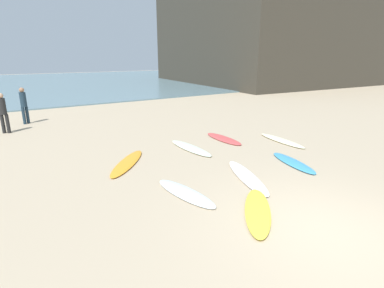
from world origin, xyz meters
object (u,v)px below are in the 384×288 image
Objects in this scene: surfboard_6 at (190,148)px; surfboard_5 at (282,140)px; surfboard_0 at (247,177)px; beachgoer_mid at (3,111)px; surfboard_4 at (185,193)px; surfboard_2 at (127,163)px; surfboard_3 at (258,211)px; surfboard_7 at (224,139)px; beachgoer_near at (24,104)px; surfboard_1 at (293,163)px.

surfboard_5 is at bearing -19.23° from surfboard_6.
beachgoer_mid reaches higher than surfboard_0.
surfboard_4 is 3.61m from surfboard_6.
surfboard_0 is at bearing 147.59° from beachgoer_mid.
surfboard_2 is 7.12m from beachgoer_mid.
surfboard_3 is (-1.12, -1.50, 0.01)m from surfboard_0.
surfboard_4 is 5.04m from surfboard_7.
surfboard_6 is 9.03m from beachgoer_near.
surfboard_2 is 1.05× the size of surfboard_5.
surfboard_6 is at bearing 47.85° from surfboard_4.
surfboard_1 is 3.43m from surfboard_3.
surfboard_7 is at bearing 8.91° from surfboard_6.
surfboard_0 is at bearing -9.35° from surfboard_4.
surfboard_2 is at bearing 162.70° from surfboard_1.
surfboard_2 is 4.48m from surfboard_3.
surfboard_6 is (2.45, 0.21, 0.00)m from surfboard_2.
surfboard_2 reaches higher than surfboard_7.
surfboard_1 is 1.18× the size of beachgoer_mid.
beachgoer_mid is (-4.06, 10.77, 0.90)m from surfboard_3.
surfboard_2 is at bearing 150.55° from surfboard_0.
beachgoer_near is at bearing 118.53° from surfboard_6.
surfboard_6 is at bearing 136.93° from surfboard_1.
surfboard_2 is 1.40× the size of beachgoer_near.
surfboard_6 reaches higher than surfboard_1.
surfboard_5 is at bearing 48.89° from surfboard_0.
surfboard_3 is at bearing -109.47° from beachgoer_near.
surfboard_5 is at bearing -37.58° from surfboard_7.
surfboard_1 is at bearing -86.45° from surfboard_7.
surfboard_0 is at bearing 34.84° from surfboard_5.
surfboard_1 is at bearing 156.05° from beachgoer_mid.
beachgoer_near is (-4.27, 10.85, 0.94)m from surfboard_0.
surfboard_2 is 4.25m from surfboard_7.
surfboard_4 is (-3.88, 0.05, -0.01)m from surfboard_1.
surfboard_1 is 5.09m from surfboard_2.
surfboard_3 is 5.71m from surfboard_7.
surfboard_2 is at bearing 90.74° from surfboard_4.
surfboard_6 is 1.38× the size of beachgoer_mid.
surfboard_2 is 5.99m from surfboard_5.
beachgoer_near reaches higher than surfboard_2.
beachgoer_mid is (-2.88, 6.45, 0.91)m from surfboard_2.
surfboard_5 reaches higher than surfboard_2.
beachgoer_mid is (-3.25, 9.20, 0.92)m from surfboard_4.
surfboard_6 is at bearing 158.90° from beachgoer_mid.
beachgoer_mid is at bearing 129.55° from surfboard_6.
surfboard_7 is at bearing 47.78° from surfboard_2.
beachgoer_mid is at bearing 143.62° from surfboard_1.
surfboard_1 is 2.49m from surfboard_5.
surfboard_7 is 9.78m from beachgoer_near.
surfboard_3 reaches higher than surfboard_1.
beachgoer_mid reaches higher than surfboard_3.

